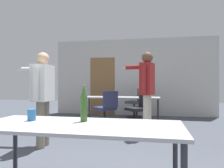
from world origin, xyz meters
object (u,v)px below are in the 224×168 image
Objects in this scene: office_chair_mid_tucked at (106,110)px; office_chair_far_left at (139,110)px; beer_bottle at (84,104)px; person_far_watching at (147,84)px; person_center_tall at (42,90)px; office_chair_side_rolled at (136,104)px; drink_cup at (32,115)px.

office_chair_far_left is (0.83, 0.22, -0.01)m from office_chair_mid_tucked.
person_far_watching is at bearing 78.72° from beer_bottle.
person_far_watching is 1.94× the size of office_chair_mid_tucked.
person_center_tall is 1.74× the size of office_chair_side_rolled.
person_far_watching is 15.04× the size of drink_cup.
drink_cup is at bearing 126.69° from office_chair_far_left.
person_center_tall reaches higher than office_chair_side_rolled.
drink_cup is (-0.84, -3.68, 0.36)m from office_chair_far_left.
person_center_tall is at bearing 104.69° from office_chair_far_left.
office_chair_side_rolled is 1.05× the size of office_chair_far_left.
office_chair_far_left is 3.66m from beer_bottle.
office_chair_side_rolled reaches higher than drink_cup.
beer_bottle is at bearing -176.86° from person_far_watching.
drink_cup is at bearing -162.84° from office_chair_side_rolled.
office_chair_far_left is (-0.24, 0.98, -0.67)m from person_far_watching.
beer_bottle is (1.24, -1.41, -0.09)m from person_center_tall.
office_chair_mid_tucked reaches higher than office_chair_far_left.
person_center_tall reaches higher than office_chair_far_left.
office_chair_side_rolled is (-0.44, 2.43, -0.64)m from person_far_watching.
office_chair_far_left is at bearing 85.41° from beer_bottle.
person_far_watching is 1.97× the size of office_chair_far_left.
person_far_watching is at bearing -145.62° from office_chair_side_rolled.
drink_cup is at bearing -173.97° from beer_bottle.
office_chair_far_left is (1.54, 2.21, -0.57)m from person_center_tall.
person_far_watching is at bearing -59.94° from person_center_tall.
person_center_tall is at bearing -158.21° from office_chair_mid_tucked.
person_far_watching is 1.47m from office_chair_mid_tucked.
office_chair_side_rolled is 2.52× the size of beer_bottle.
office_chair_side_rolled reaches higher than office_chair_far_left.
person_center_tall is at bearing 131.36° from beer_bottle.
office_chair_mid_tucked is at bearing 89.84° from drink_cup.
person_far_watching is 2.16m from person_center_tall.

